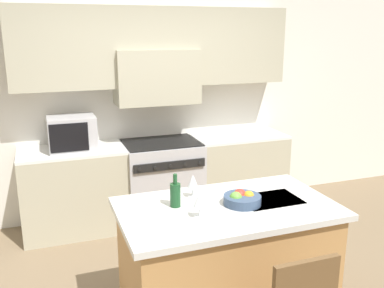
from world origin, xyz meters
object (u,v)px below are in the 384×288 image
Objects in this scene: wine_glass_near at (199,201)px; fruit_bowl at (242,199)px; range_stove at (162,181)px; wine_bottle at (175,194)px; microwave at (72,133)px; wine_glass_far at (193,182)px.

fruit_bowl is at bearing 16.34° from wine_glass_near.
range_stove is 2.00m from fruit_bowl.
wine_bottle is 0.25m from wine_glass_near.
microwave is at bearing 117.63° from fruit_bowl.
wine_glass_far is (0.18, 0.13, 0.03)m from wine_bottle.
range_stove is at bearing -1.11° from microwave.
microwave is at bearing 106.96° from wine_bottle.
wine_bottle reaches higher than wine_glass_far.
wine_bottle is 0.48m from fruit_bowl.
range_stove is at bearing 82.38° from wine_glass_far.
wine_bottle is 0.89× the size of fruit_bowl.
wine_bottle is at bearing 165.24° from fruit_bowl.
wine_glass_far is at bearing 35.04° from wine_bottle.
wine_bottle is 0.22m from wine_glass_far.
range_stove is 1.92× the size of microwave.
wine_glass_near is (0.65, -2.06, -0.05)m from microwave.
microwave is 2.20m from fruit_bowl.
wine_glass_far is 0.65× the size of fruit_bowl.
microwave reaches higher than fruit_bowl.
wine_bottle is at bearing -102.59° from range_stove.
microwave is at bearing 107.60° from wine_glass_near.
microwave is (-0.96, 0.02, 0.64)m from range_stove.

